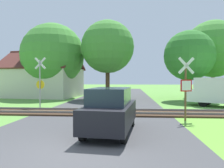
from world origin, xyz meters
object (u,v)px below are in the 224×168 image
(tree_right, at_px, (189,56))
(tree_center, at_px, (108,47))
(crossing_sign_far, at_px, (40,80))
(parked_car, at_px, (111,110))
(tree_left, at_px, (53,55))
(mail_truck, at_px, (223,91))
(stop_sign_near, at_px, (186,86))
(tree_far, at_px, (213,49))
(house, at_px, (43,81))

(tree_right, xyz_separation_m, tree_center, (-8.19, 1.46, 1.16))
(crossing_sign_far, distance_m, parked_car, 8.99)
(tree_right, xyz_separation_m, parked_car, (-6.61, -13.44, -3.54))
(tree_left, height_order, mail_truck, tree_left)
(stop_sign_near, bearing_deg, tree_right, -118.97)
(tree_right, relative_size, tree_center, 0.82)
(tree_right, bearing_deg, tree_far, 46.50)
(tree_center, relative_size, tree_far, 0.95)
(tree_center, distance_m, tree_left, 6.49)
(tree_center, distance_m, parked_car, 15.70)
(crossing_sign_far, xyz_separation_m, mail_truck, (13.58, 1.82, -0.79))
(tree_left, bearing_deg, tree_right, -9.37)
(tree_far, bearing_deg, mail_truck, -105.95)
(crossing_sign_far, xyz_separation_m, tree_left, (-2.24, 9.00, 2.86))
(tree_far, xyz_separation_m, tree_left, (-18.31, -1.54, -0.69))
(tree_far, xyz_separation_m, mail_truck, (-2.49, -8.73, -4.34))
(mail_truck, bearing_deg, parked_car, 169.41)
(stop_sign_near, height_order, house, house)
(crossing_sign_far, xyz_separation_m, tree_right, (12.33, 6.60, 2.40))
(stop_sign_near, bearing_deg, house, -60.15)
(house, bearing_deg, tree_center, -7.50)
(stop_sign_near, xyz_separation_m, house, (-13.24, 14.19, 0.07))
(crossing_sign_far, height_order, tree_center, tree_center)
(stop_sign_near, height_order, tree_right, tree_right)
(tree_right, bearing_deg, tree_center, 169.87)
(tree_right, bearing_deg, stop_sign_near, -105.80)
(stop_sign_near, relative_size, crossing_sign_far, 0.87)
(crossing_sign_far, xyz_separation_m, tree_center, (4.14, 8.06, 3.55))
(tree_center, height_order, parked_car, tree_center)
(stop_sign_near, relative_size, tree_left, 0.38)
(house, height_order, tree_right, tree_right)
(stop_sign_near, distance_m, house, 19.41)
(tree_center, bearing_deg, tree_right, -10.13)
(tree_left, xyz_separation_m, mail_truck, (15.82, -7.18, -3.65))
(stop_sign_near, relative_size, tree_center, 0.38)
(house, xyz_separation_m, tree_right, (16.24, -3.58, 2.57))
(house, bearing_deg, crossing_sign_far, -61.76)
(crossing_sign_far, distance_m, tree_far, 19.55)
(stop_sign_near, bearing_deg, crossing_sign_far, -36.43)
(parked_car, bearing_deg, tree_far, 65.65)
(crossing_sign_far, bearing_deg, tree_far, 39.34)
(stop_sign_near, xyz_separation_m, parked_car, (-3.61, -2.83, -0.90))
(crossing_sign_far, height_order, tree_left, tree_left)
(stop_sign_near, relative_size, tree_far, 0.37)
(tree_far, bearing_deg, tree_center, -168.25)
(tree_center, bearing_deg, mail_truck, -33.48)
(crossing_sign_far, distance_m, tree_left, 9.70)
(stop_sign_near, bearing_deg, tree_center, -79.91)
(house, xyz_separation_m, parked_car, (9.63, -17.02, -0.97))
(tree_right, height_order, tree_far, tree_far)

